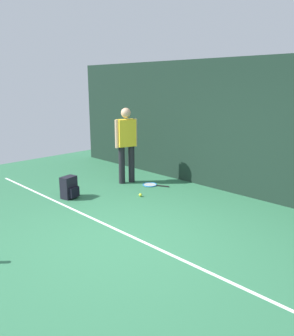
% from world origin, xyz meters
% --- Properties ---
extents(ground_plane, '(12.00, 12.00, 0.00)m').
position_xyz_m(ground_plane, '(0.00, 0.00, 0.00)').
color(ground_plane, '#2D6B47').
extents(back_fence, '(10.00, 0.10, 2.72)m').
position_xyz_m(back_fence, '(0.00, 3.00, 1.36)').
color(back_fence, '#192D23').
rests_on(back_fence, ground).
extents(court_line, '(9.00, 0.05, 0.00)m').
position_xyz_m(court_line, '(0.00, 0.07, 0.00)').
color(court_line, white).
rests_on(court_line, ground).
extents(tennis_player, '(0.33, 0.51, 1.70)m').
position_xyz_m(tennis_player, '(-2.17, 1.91, 0.97)').
color(tennis_player, black).
rests_on(tennis_player, ground).
extents(tennis_racket, '(0.63, 0.43, 0.03)m').
position_xyz_m(tennis_racket, '(-1.61, 2.14, 0.01)').
color(tennis_racket, black).
rests_on(tennis_racket, ground).
extents(backpack, '(0.33, 0.34, 0.44)m').
position_xyz_m(backpack, '(-2.16, 0.39, 0.21)').
color(backpack, black).
rests_on(backpack, ground).
extents(tennis_ball_near_player, '(0.07, 0.07, 0.07)m').
position_xyz_m(tennis_ball_near_player, '(-1.23, 1.44, 0.03)').
color(tennis_ball_near_player, '#CCE033').
rests_on(tennis_ball_near_player, ground).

